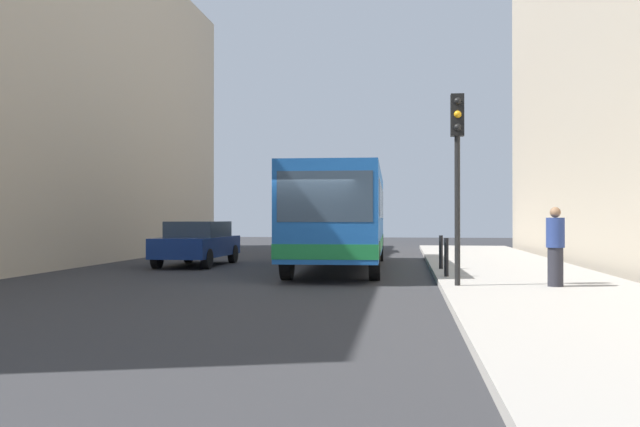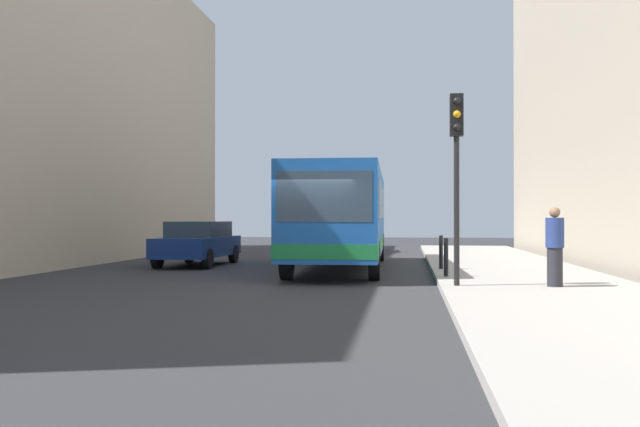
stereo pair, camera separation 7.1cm
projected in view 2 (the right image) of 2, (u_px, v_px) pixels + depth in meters
name	position (u px, v px, depth m)	size (l,w,h in m)	color
ground_plane	(305.00, 283.00, 16.77)	(80.00, 80.00, 0.00)	#2D2D30
sidewalk	(532.00, 283.00, 16.09)	(4.40, 40.00, 0.15)	#9E9991
bus	(342.00, 214.00, 21.56)	(2.75, 11.07, 3.00)	#19519E
car_beside_bus	(198.00, 242.00, 23.02)	(1.93, 4.44, 1.48)	navy
car_behind_bus	(358.00, 235.00, 32.47)	(2.11, 4.51, 1.48)	black
traffic_light	(457.00, 152.00, 14.64)	(0.28, 0.33, 4.10)	black
bollard_near	(446.00, 257.00, 16.89)	(0.11, 0.11, 0.95)	black
bollard_mid	(441.00, 252.00, 19.43)	(0.11, 0.11, 0.95)	black
pedestrian_near_signal	(555.00, 247.00, 14.43)	(0.38, 0.38, 1.68)	#26262D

